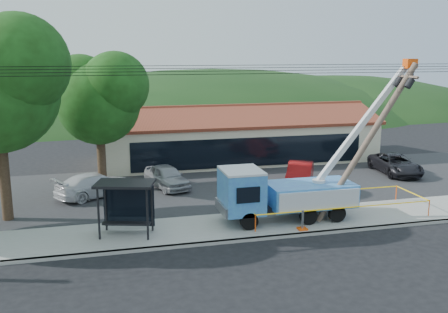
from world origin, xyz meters
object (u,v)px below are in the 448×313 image
(leaning_pole, at_px, (371,135))
(car_silver, at_px, (167,189))
(utility_truck, at_px, (284,191))
(car_red, at_px, (299,186))
(car_white, at_px, (96,198))
(car_dark, at_px, (395,175))
(bus_shelter, at_px, (126,195))

(leaning_pole, relative_size, car_silver, 1.89)
(utility_truck, height_order, car_red, utility_truck)
(car_white, bearing_deg, leaning_pole, -148.30)
(leaning_pole, relative_size, car_red, 1.82)
(utility_truck, height_order, car_dark, utility_truck)
(car_silver, distance_m, car_red, 8.87)
(leaning_pole, xyz_separation_m, bus_shelter, (-12.66, 0.57, -2.54))
(utility_truck, height_order, car_white, utility_truck)
(car_red, bearing_deg, bus_shelter, -123.23)
(car_silver, relative_size, car_red, 0.96)
(car_white, bearing_deg, car_dark, -117.70)
(leaning_pole, distance_m, bus_shelter, 12.92)
(bus_shelter, xyz_separation_m, car_red, (11.80, 6.66, -2.08))
(leaning_pole, distance_m, car_white, 16.79)
(car_red, height_order, car_white, car_red)
(bus_shelter, relative_size, car_dark, 0.60)
(utility_truck, relative_size, bus_shelter, 3.43)
(utility_truck, xyz_separation_m, car_dark, (11.68, 7.76, -1.68))
(utility_truck, height_order, bus_shelter, utility_truck)
(car_silver, distance_m, car_dark, 16.78)
(leaning_pole, bearing_deg, bus_shelter, 177.43)
(utility_truck, distance_m, car_silver, 9.64)
(car_silver, bearing_deg, utility_truck, -74.57)
(bus_shelter, relative_size, car_red, 0.68)
(leaning_pole, bearing_deg, car_red, 96.77)
(bus_shelter, relative_size, car_white, 0.61)
(car_dark, bearing_deg, car_silver, -174.97)
(car_white, bearing_deg, car_red, -121.85)
(car_silver, bearing_deg, leaning_pole, -59.17)
(car_silver, height_order, car_dark, car_silver)
(car_red, bearing_deg, car_white, -155.02)
(utility_truck, xyz_separation_m, leaning_pole, (4.52, -0.69, 2.95))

